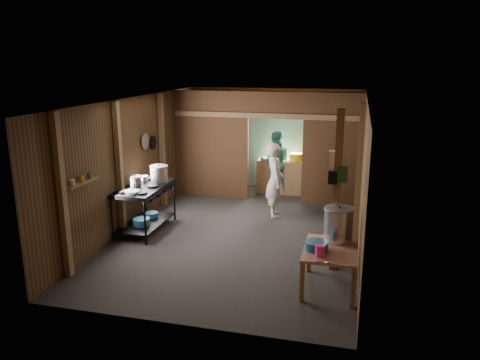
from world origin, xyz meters
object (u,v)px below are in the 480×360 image
(cook, at_px, (275,180))
(gas_range, at_px, (145,208))
(pink_bucket, at_px, (320,251))
(yellow_tub, at_px, (296,157))
(stove_pot_large, at_px, (159,174))
(stock_pot, at_px, (339,225))
(prep_table, at_px, (330,269))

(cook, bearing_deg, gas_range, 105.17)
(pink_bucket, bearing_deg, yellow_tub, 101.16)
(stove_pot_large, xyz_separation_m, stock_pot, (3.62, -1.58, -0.19))
(stock_pot, bearing_deg, yellow_tub, 105.31)
(gas_range, relative_size, stove_pot_large, 4.26)
(stock_pot, height_order, pink_bucket, stock_pot)
(gas_range, bearing_deg, pink_bucket, -27.83)
(pink_bucket, height_order, cook, cook)
(pink_bucket, distance_m, yellow_tub, 5.38)
(gas_range, relative_size, prep_table, 1.45)
(gas_range, distance_m, prep_table, 4.04)
(prep_table, distance_m, stove_pot_large, 4.11)
(stock_pot, height_order, yellow_tub, stock_pot)
(gas_range, height_order, yellow_tub, yellow_tub)
(gas_range, distance_m, stove_pot_large, 0.74)
(pink_bucket, xyz_separation_m, yellow_tub, (-1.04, 5.27, 0.23))
(stove_pot_large, relative_size, yellow_tub, 1.08)
(stove_pot_large, bearing_deg, cook, 27.84)
(gas_range, bearing_deg, yellow_tub, 53.17)
(gas_range, height_order, cook, cook)
(prep_table, height_order, cook, cook)
(stove_pot_large, relative_size, stock_pot, 0.68)
(pink_bucket, bearing_deg, stock_pot, 72.03)
(prep_table, xyz_separation_m, stove_pot_large, (-3.54, 1.95, 0.76))
(gas_range, xyz_separation_m, pink_bucket, (3.58, -1.89, 0.26))
(prep_table, relative_size, pink_bucket, 6.50)
(stock_pot, bearing_deg, cook, 118.27)
(prep_table, distance_m, stock_pot, 0.68)
(prep_table, relative_size, stove_pot_large, 2.95)
(stock_pot, height_order, cook, cook)
(stock_pot, bearing_deg, prep_table, -102.94)
(gas_range, xyz_separation_m, stock_pot, (3.79, -1.21, 0.42))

